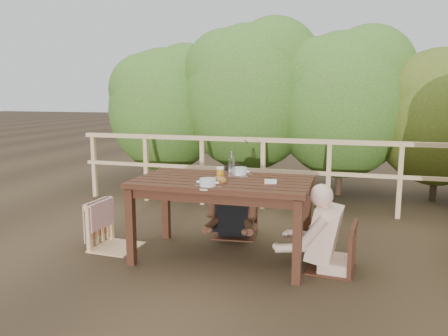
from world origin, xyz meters
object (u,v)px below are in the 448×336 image
(soup_far, at_px, (240,172))
(bread_roll, at_px, (219,181))
(chair_left, at_px, (115,205))
(chair_right, at_px, (333,225))
(diner_right, at_px, (337,201))
(bottle, at_px, (232,165))
(butter_tub, at_px, (271,182))
(woman, at_px, (236,179))
(soup_near, at_px, (208,183))
(table, at_px, (223,220))
(beer_glass, at_px, (220,174))
(chair_far, at_px, (235,194))

(soup_far, distance_m, bread_roll, 0.49)
(chair_left, bearing_deg, bread_roll, -94.17)
(chair_right, distance_m, diner_right, 0.23)
(chair_left, height_order, bottle, bottle)
(butter_tub, bearing_deg, bottle, 145.93)
(diner_right, bearing_deg, bread_roll, 104.56)
(woman, relative_size, soup_near, 5.21)
(table, distance_m, soup_near, 0.55)
(soup_far, xyz_separation_m, beer_glass, (-0.10, -0.34, 0.03))
(table, bearing_deg, soup_far, 72.18)
(chair_right, distance_m, woman, 1.37)
(woman, bearing_deg, beer_glass, 88.02)
(butter_tub, bearing_deg, soup_far, 125.31)
(soup_near, bearing_deg, bread_roll, 68.67)
(chair_far, height_order, chair_right, chair_far)
(woman, height_order, diner_right, diner_right)
(soup_near, height_order, butter_tub, soup_near)
(soup_near, distance_m, beer_glass, 0.30)
(soup_near, bearing_deg, butter_tub, 28.42)
(soup_far, bearing_deg, diner_right, -16.87)
(chair_right, relative_size, bottle, 3.12)
(bread_roll, bearing_deg, chair_far, 95.41)
(chair_far, relative_size, diner_right, 0.74)
(bread_roll, height_order, beer_glass, beer_glass)
(chair_far, distance_m, bottle, 0.77)
(chair_left, bearing_deg, butter_tub, -87.82)
(chair_far, bearing_deg, soup_near, -94.48)
(bottle, bearing_deg, chair_left, -172.93)
(soup_far, xyz_separation_m, bread_roll, (-0.07, -0.48, -0.00))
(soup_far, bearing_deg, bread_roll, -98.27)
(soup_far, bearing_deg, woman, 108.97)
(soup_far, relative_size, bottle, 0.94)
(chair_far, height_order, butter_tub, chair_far)
(bottle, height_order, butter_tub, bottle)
(soup_near, xyz_separation_m, soup_far, (0.13, 0.64, 0.00))
(chair_right, distance_m, beer_glass, 1.14)
(table, relative_size, chair_far, 1.73)
(chair_left, xyz_separation_m, soup_far, (1.25, 0.34, 0.36))
(table, relative_size, woman, 1.29)
(table, height_order, woman, woman)
(soup_far, height_order, bottle, bottle)
(chair_far, height_order, diner_right, diner_right)
(soup_near, height_order, beer_glass, beer_glass)
(soup_far, bearing_deg, chair_right, -17.37)
(table, height_order, bread_roll, bread_roll)
(chair_far, xyz_separation_m, soup_far, (0.16, -0.44, 0.34))
(table, bearing_deg, chair_left, -177.78)
(table, height_order, chair_far, chair_far)
(chair_left, height_order, soup_far, chair_left)
(diner_right, height_order, bread_roll, diner_right)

